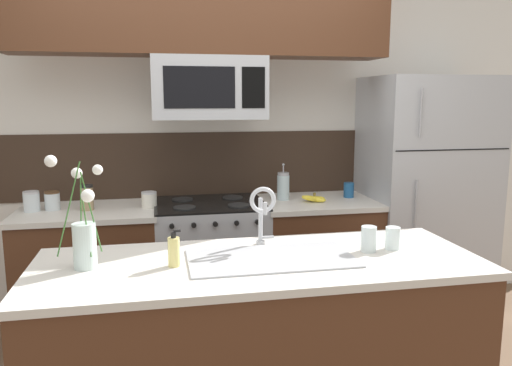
{
  "coord_description": "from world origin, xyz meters",
  "views": [
    {
      "loc": [
        -0.35,
        -2.5,
        1.64
      ],
      "look_at": [
        0.2,
        0.27,
        1.16
      ],
      "focal_mm": 35.0,
      "sensor_mm": 36.0,
      "label": 1
    }
  ],
  "objects_px": {
    "refrigerator": "(423,197)",
    "banana_bunch": "(315,199)",
    "storage_jar_squat": "(149,200)",
    "coffee_tin": "(349,190)",
    "storage_jar_tall": "(32,201)",
    "sink_faucet": "(262,208)",
    "storage_jar_short": "(87,197)",
    "drinking_glass": "(369,239)",
    "dish_soap_bottle": "(174,251)",
    "microwave": "(208,88)",
    "french_press": "(283,186)",
    "spare_glass": "(393,238)",
    "flower_vase": "(84,237)",
    "storage_jar_medium": "(52,201)",
    "stove_range": "(211,266)"
  },
  "relations": [
    {
      "from": "storage_jar_medium",
      "to": "drinking_glass",
      "type": "height_order",
      "value": "storage_jar_medium"
    },
    {
      "from": "microwave",
      "to": "storage_jar_medium",
      "type": "relative_size",
      "value": 5.97
    },
    {
      "from": "sink_faucet",
      "to": "dish_soap_bottle",
      "type": "xyz_separation_m",
      "value": [
        -0.44,
        -0.21,
        -0.13
      ]
    },
    {
      "from": "banana_bunch",
      "to": "drinking_glass",
      "type": "xyz_separation_m",
      "value": [
        -0.11,
        -1.17,
        0.04
      ]
    },
    {
      "from": "storage_jar_short",
      "to": "drinking_glass",
      "type": "height_order",
      "value": "storage_jar_short"
    },
    {
      "from": "storage_jar_squat",
      "to": "banana_bunch",
      "type": "distance_m",
      "value": 1.16
    },
    {
      "from": "banana_bunch",
      "to": "spare_glass",
      "type": "relative_size",
      "value": 1.7
    },
    {
      "from": "storage_jar_squat",
      "to": "flower_vase",
      "type": "relative_size",
      "value": 0.21
    },
    {
      "from": "stove_range",
      "to": "coffee_tin",
      "type": "height_order",
      "value": "coffee_tin"
    },
    {
      "from": "coffee_tin",
      "to": "drinking_glass",
      "type": "bearing_deg",
      "value": -107.64
    },
    {
      "from": "french_press",
      "to": "spare_glass",
      "type": "relative_size",
      "value": 2.41
    },
    {
      "from": "dish_soap_bottle",
      "to": "drinking_glass",
      "type": "relative_size",
      "value": 1.33
    },
    {
      "from": "storage_jar_short",
      "to": "coffee_tin",
      "type": "height_order",
      "value": "storage_jar_short"
    },
    {
      "from": "storage_jar_short",
      "to": "flower_vase",
      "type": "xyz_separation_m",
      "value": [
        0.14,
        -1.19,
        0.06
      ]
    },
    {
      "from": "stove_range",
      "to": "storage_jar_tall",
      "type": "height_order",
      "value": "storage_jar_tall"
    },
    {
      "from": "microwave",
      "to": "french_press",
      "type": "bearing_deg",
      "value": 8.5
    },
    {
      "from": "refrigerator",
      "to": "storage_jar_medium",
      "type": "bearing_deg",
      "value": 179.75
    },
    {
      "from": "storage_jar_short",
      "to": "dish_soap_bottle",
      "type": "distance_m",
      "value": 1.35
    },
    {
      "from": "storage_jar_medium",
      "to": "flower_vase",
      "type": "bearing_deg",
      "value": -73.49
    },
    {
      "from": "stove_range",
      "to": "banana_bunch",
      "type": "distance_m",
      "value": 0.88
    },
    {
      "from": "microwave",
      "to": "french_press",
      "type": "xyz_separation_m",
      "value": [
        0.54,
        0.08,
        -0.7
      ]
    },
    {
      "from": "storage_jar_medium",
      "to": "french_press",
      "type": "height_order",
      "value": "french_press"
    },
    {
      "from": "refrigerator",
      "to": "french_press",
      "type": "bearing_deg",
      "value": 177.9
    },
    {
      "from": "refrigerator",
      "to": "banana_bunch",
      "type": "xyz_separation_m",
      "value": [
        -0.89,
        -0.08,
        0.03
      ]
    },
    {
      "from": "storage_jar_tall",
      "to": "flower_vase",
      "type": "height_order",
      "value": "flower_vase"
    },
    {
      "from": "storage_jar_squat",
      "to": "drinking_glass",
      "type": "bearing_deg",
      "value": -49.18
    },
    {
      "from": "storage_jar_tall",
      "to": "drinking_glass",
      "type": "distance_m",
      "value": 2.19
    },
    {
      "from": "microwave",
      "to": "storage_jar_medium",
      "type": "xyz_separation_m",
      "value": [
        -1.04,
        0.05,
        -0.73
      ]
    },
    {
      "from": "storage_jar_short",
      "to": "storage_jar_tall",
      "type": "bearing_deg",
      "value": 175.27
    },
    {
      "from": "refrigerator",
      "to": "banana_bunch",
      "type": "distance_m",
      "value": 0.9
    },
    {
      "from": "storage_jar_tall",
      "to": "sink_faucet",
      "type": "bearing_deg",
      "value": -39.0
    },
    {
      "from": "flower_vase",
      "to": "storage_jar_medium",
      "type": "bearing_deg",
      "value": 106.51
    },
    {
      "from": "spare_glass",
      "to": "flower_vase",
      "type": "xyz_separation_m",
      "value": [
        -1.44,
        0.01,
        0.08
      ]
    },
    {
      "from": "stove_range",
      "to": "flower_vase",
      "type": "xyz_separation_m",
      "value": [
        -0.67,
        -1.21,
        0.59
      ]
    },
    {
      "from": "storage_jar_short",
      "to": "drinking_glass",
      "type": "bearing_deg",
      "value": -39.84
    },
    {
      "from": "dish_soap_bottle",
      "to": "stove_range",
      "type": "bearing_deg",
      "value": 77.03
    },
    {
      "from": "storage_jar_tall",
      "to": "storage_jar_medium",
      "type": "bearing_deg",
      "value": 8.87
    },
    {
      "from": "refrigerator",
      "to": "sink_faucet",
      "type": "bearing_deg",
      "value": -144.14
    },
    {
      "from": "storage_jar_squat",
      "to": "coffee_tin",
      "type": "distance_m",
      "value": 1.46
    },
    {
      "from": "storage_jar_tall",
      "to": "refrigerator",
      "type": "bearing_deg",
      "value": 0.16
    },
    {
      "from": "drinking_glass",
      "to": "microwave",
      "type": "bearing_deg",
      "value": 117.85
    },
    {
      "from": "storage_jar_medium",
      "to": "sink_faucet",
      "type": "height_order",
      "value": "sink_faucet"
    },
    {
      "from": "coffee_tin",
      "to": "spare_glass",
      "type": "relative_size",
      "value": 0.99
    },
    {
      "from": "stove_range",
      "to": "drinking_glass",
      "type": "relative_size",
      "value": 7.52
    },
    {
      "from": "storage_jar_medium",
      "to": "spare_glass",
      "type": "xyz_separation_m",
      "value": [
        1.81,
        -1.25,
        -0.01
      ]
    },
    {
      "from": "french_press",
      "to": "spare_glass",
      "type": "bearing_deg",
      "value": -79.97
    },
    {
      "from": "storage_jar_short",
      "to": "spare_glass",
      "type": "bearing_deg",
      "value": -37.2
    },
    {
      "from": "microwave",
      "to": "flower_vase",
      "type": "bearing_deg",
      "value": -119.43
    },
    {
      "from": "storage_jar_medium",
      "to": "dish_soap_bottle",
      "type": "bearing_deg",
      "value": -59.95
    },
    {
      "from": "dish_soap_bottle",
      "to": "spare_glass",
      "type": "xyz_separation_m",
      "value": [
        1.06,
        0.05,
        -0.01
      ]
    }
  ]
}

